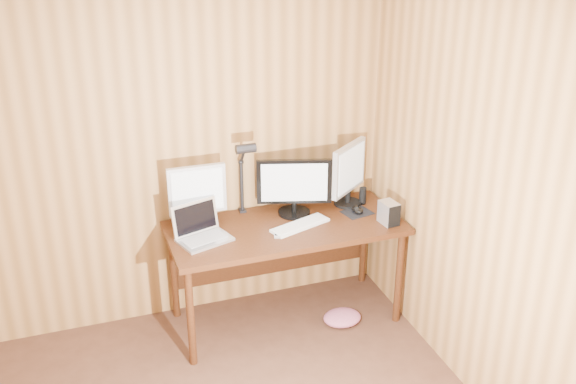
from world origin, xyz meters
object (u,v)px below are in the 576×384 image
desk (282,237)px  laptop (201,230)px  monitor_right (349,173)px  keyboard (300,225)px  monitor_left (197,195)px  mouse (357,210)px  hard_drive (389,213)px  desk_lamp (244,167)px  phone (278,234)px  speaker (363,196)px  monitor_center (294,186)px

desk → laptop: laptop is taller
desk → monitor_right: monitor_right is taller
monitor_right → keyboard: monitor_right is taller
monitor_left → mouse: (1.10, -0.16, -0.21)m
desk → hard_drive: 0.76m
monitor_left → desk_lamp: (0.34, 0.05, 0.13)m
phone → desk_lamp: size_ratio=0.19×
desk → desk_lamp: bearing=143.4°
desk_lamp → phone: bearing=-65.7°
keyboard → phone: 0.19m
desk → keyboard: keyboard is taller
phone → desk_lamp: bearing=125.5°
phone → desk_lamp: (-0.12, 0.35, 0.36)m
laptop → desk_lamp: 0.53m
hard_drive → desk_lamp: 1.04m
keyboard → desk_lamp: bearing=118.0°
monitor_right → speaker: bearing=-49.8°
mouse → monitor_right: bearing=87.9°
mouse → hard_drive: (0.13, -0.22, 0.05)m
laptop → speaker: laptop is taller
hard_drive → desk_lamp: bearing=147.2°
monitor_center → laptop: bearing=-151.2°
laptop → desk_lamp: bearing=14.1°
monitor_right → mouse: 0.27m
phone → speaker: size_ratio=0.90×
hard_drive → desk_lamp: desk_lamp is taller
speaker → laptop: bearing=-173.3°
monitor_center → monitor_right: size_ratio=1.09×
monitor_center → mouse: bearing=-0.2°
monitor_left → phone: 0.60m
monitor_center → laptop: monitor_center is taller
keyboard → monitor_right: bearing=6.8°
laptop → phone: (0.49, -0.12, -0.05)m
monitor_right → monitor_left: bearing=142.0°
laptop → speaker: size_ratio=3.10×
monitor_left → hard_drive: size_ratio=2.80×
hard_drive → monitor_right: bearing=103.5°
keyboard → monitor_center: bearing=62.7°
mouse → phone: (-0.64, -0.14, -0.02)m
phone → speaker: 0.79m
phone → hard_drive: bearing=9.6°
keyboard → mouse: bearing=-10.9°
monitor_left → desk_lamp: desk_lamp is taller
hard_drive → speaker: size_ratio=1.25×
monitor_right → laptop: 1.15m
hard_drive → phone: (-0.77, 0.09, -0.07)m
hard_drive → mouse: bearing=113.9°
keyboard → hard_drive: (0.59, -0.15, 0.07)m
laptop → mouse: size_ratio=3.44×
monitor_right → hard_drive: bearing=-107.3°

